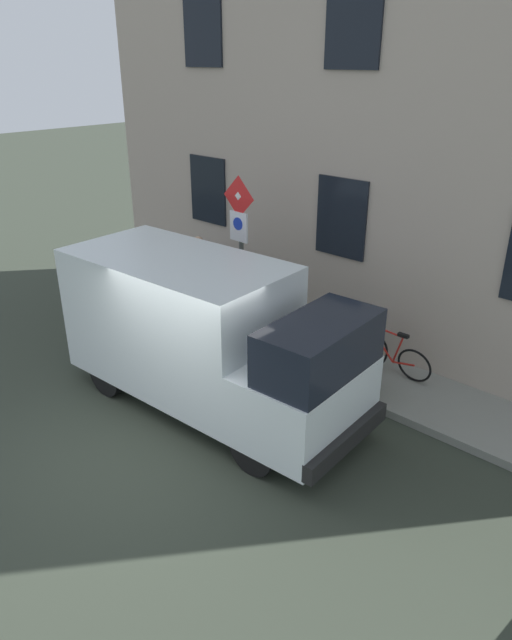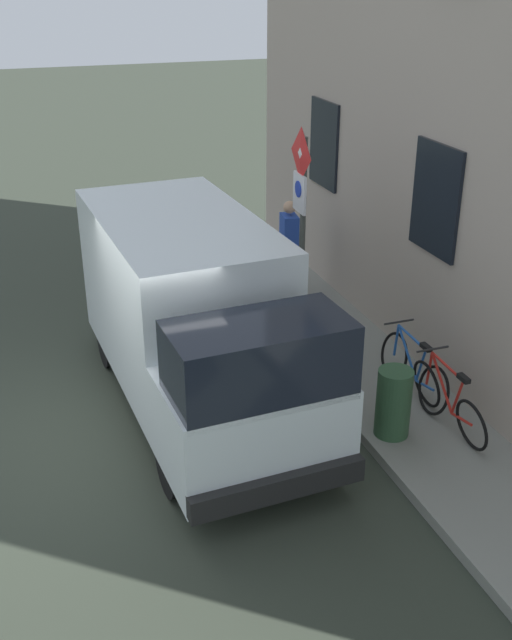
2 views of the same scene
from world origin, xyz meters
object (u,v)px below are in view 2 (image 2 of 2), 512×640
object	(u,v)px
delivery_van	(195,316)
pedestrian	(289,245)
litter_bin	(393,403)
bicycle_red	(448,400)
sign_post_stacked	(301,208)
bicycle_blue	(413,369)

from	to	relation	value
delivery_van	pedestrian	bearing A→B (deg)	136.09
litter_bin	bicycle_red	bearing A→B (deg)	-5.48
pedestrian	litter_bin	xyz separation A→B (m)	(-0.42, -4.61, -0.48)
delivery_van	sign_post_stacked	bearing A→B (deg)	115.63
bicycle_red	pedestrian	world-z (taller)	pedestrian
delivery_van	bicycle_red	bearing A→B (deg)	53.91
pedestrian	bicycle_red	bearing A→B (deg)	101.72
sign_post_stacked	pedestrian	size ratio (longest dim) A/B	1.87
sign_post_stacked	pedestrian	bearing A→B (deg)	72.91
bicycle_red	bicycle_blue	size ratio (longest dim) A/B	1.00
sign_post_stacked	bicycle_red	size ratio (longest dim) A/B	1.88
litter_bin	bicycle_blue	bearing A→B (deg)	47.03
delivery_van	pedestrian	xyz separation A→B (m)	(2.48, 2.86, -0.26)
delivery_van	bicycle_red	distance (m)	3.44
bicycle_blue	bicycle_red	bearing A→B (deg)	179.77
sign_post_stacked	delivery_van	world-z (taller)	sign_post_stacked
bicycle_red	pedestrian	bearing A→B (deg)	4.37
delivery_van	litter_bin	world-z (taller)	delivery_van
sign_post_stacked	delivery_van	xyz separation A→B (m)	(-1.92, -1.05, -0.98)
bicycle_red	litter_bin	bearing A→B (deg)	84.90
litter_bin	pedestrian	bearing A→B (deg)	84.78
pedestrian	litter_bin	bearing A→B (deg)	92.52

